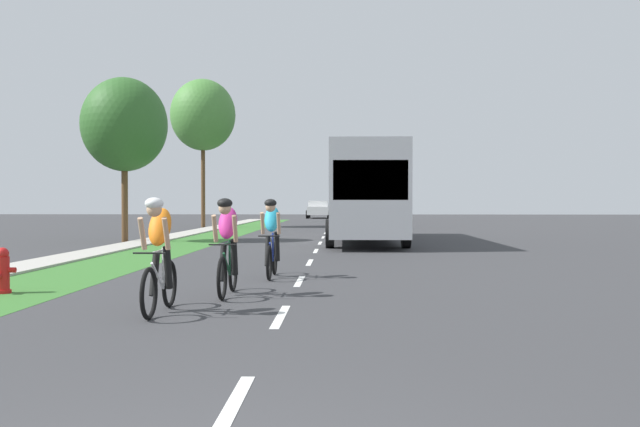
# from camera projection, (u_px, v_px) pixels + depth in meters

# --- Properties ---
(ground_plane) EXTENTS (120.00, 120.00, 0.00)m
(ground_plane) POSITION_uv_depth(u_px,v_px,m) (318.00, 247.00, 22.94)
(ground_plane) COLOR #38383A
(grass_verge) EXTENTS (2.26, 70.00, 0.01)m
(grass_verge) POSITION_uv_depth(u_px,v_px,m) (177.00, 246.00, 23.10)
(grass_verge) COLOR #38722D
(grass_verge) RESTS_ON ground_plane
(sidewalk_concrete) EXTENTS (1.23, 70.00, 0.10)m
(sidewalk_concrete) POSITION_uv_depth(u_px,v_px,m) (127.00, 246.00, 23.15)
(sidewalk_concrete) COLOR #B2ADA3
(sidewalk_concrete) RESTS_ON ground_plane
(lane_markings_center) EXTENTS (0.12, 53.80, 0.01)m
(lane_markings_center) POSITION_uv_depth(u_px,v_px,m) (322.00, 240.00, 26.94)
(lane_markings_center) COLOR white
(lane_markings_center) RESTS_ON ground_plane
(fire_hydrant_red) EXTENTS (0.44, 0.38, 0.76)m
(fire_hydrant_red) POSITION_uv_depth(u_px,v_px,m) (2.00, 271.00, 11.20)
(fire_hydrant_red) COLOR red
(fire_hydrant_red) RESTS_ON ground_plane
(cyclist_lead) EXTENTS (0.42, 1.72, 1.58)m
(cyclist_lead) POSITION_uv_depth(u_px,v_px,m) (159.00, 254.00, 9.17)
(cyclist_lead) COLOR black
(cyclist_lead) RESTS_ON ground_plane
(cyclist_trailing) EXTENTS (0.42, 1.72, 1.58)m
(cyclist_trailing) POSITION_uv_depth(u_px,v_px,m) (227.00, 246.00, 10.89)
(cyclist_trailing) COLOR black
(cyclist_trailing) RESTS_ON ground_plane
(cyclist_distant) EXTENTS (0.42, 1.72, 1.58)m
(cyclist_distant) POSITION_uv_depth(u_px,v_px,m) (272.00, 237.00, 13.53)
(cyclist_distant) COLOR black
(cyclist_distant) RESTS_ON ground_plane
(bus_silver) EXTENTS (2.78, 11.60, 3.48)m
(bus_silver) POSITION_uv_depth(u_px,v_px,m) (364.00, 190.00, 25.96)
(bus_silver) COLOR #A5A8AD
(bus_silver) RESTS_ON ground_plane
(suv_black) EXTENTS (2.15, 4.70, 1.79)m
(suv_black) POSITION_uv_depth(u_px,v_px,m) (357.00, 211.00, 41.97)
(suv_black) COLOR black
(suv_black) RESTS_ON ground_plane
(sedan_dark_green) EXTENTS (1.98, 4.30, 1.52)m
(sedan_dark_green) POSITION_uv_depth(u_px,v_px,m) (350.00, 212.00, 52.76)
(sedan_dark_green) COLOR #194C2D
(sedan_dark_green) RESTS_ON ground_plane
(pickup_white) EXTENTS (2.22, 5.10, 1.64)m
(pickup_white) POSITION_uv_depth(u_px,v_px,m) (319.00, 209.00, 63.43)
(pickup_white) COLOR silver
(pickup_white) RESTS_ON ground_plane
(street_tree_near) EXTENTS (3.25, 3.25, 6.26)m
(street_tree_near) POSITION_uv_depth(u_px,v_px,m) (124.00, 125.00, 25.73)
(street_tree_near) COLOR brown
(street_tree_near) RESTS_ON ground_plane
(street_tree_far) EXTENTS (3.86, 3.86, 8.84)m
(street_tree_far) POSITION_uv_depth(u_px,v_px,m) (203.00, 115.00, 40.22)
(street_tree_far) COLOR brown
(street_tree_far) RESTS_ON ground_plane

